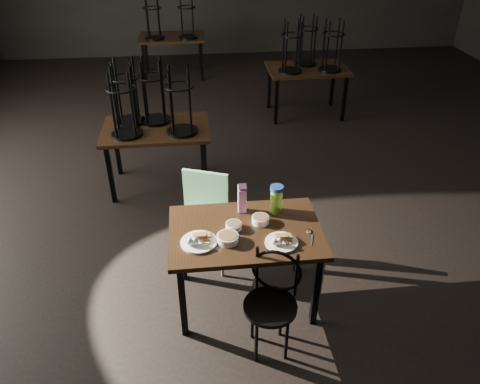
{
  "coord_description": "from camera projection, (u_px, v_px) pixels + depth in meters",
  "views": [
    {
      "loc": [
        -1.09,
        -4.28,
        2.98
      ],
      "look_at": [
        -0.72,
        -0.98,
        0.85
      ],
      "focal_mm": 35.0,
      "sensor_mm": 36.0,
      "label": 1
    }
  ],
  "objects": [
    {
      "name": "bowl_near",
      "position": [
        234.0,
        226.0,
        3.67
      ],
      "size": [
        0.13,
        0.13,
        0.05
      ],
      "color": "white",
      "rests_on": "main_table"
    },
    {
      "name": "plate_left",
      "position": [
        198.0,
        241.0,
        3.52
      ],
      "size": [
        0.28,
        0.28,
        0.09
      ],
      "color": "white",
      "rests_on": "main_table"
    },
    {
      "name": "bowl_far",
      "position": [
        260.0,
        219.0,
        3.73
      ],
      "size": [
        0.14,
        0.14,
        0.05
      ],
      "color": "white",
      "rests_on": "main_table"
    },
    {
      "name": "water_bottle",
      "position": [
        276.0,
        198.0,
        3.82
      ],
      "size": [
        0.12,
        0.12,
        0.24
      ],
      "color": "#88C53A",
      "rests_on": "main_table"
    },
    {
      "name": "bowl_big",
      "position": [
        228.0,
        238.0,
        3.53
      ],
      "size": [
        0.17,
        0.17,
        0.06
      ],
      "color": "white",
      "rests_on": "main_table"
    },
    {
      "name": "bentwood_chair",
      "position": [
        273.0,
        295.0,
        3.42
      ],
      "size": [
        0.45,
        0.44,
        0.84
      ],
      "rotation": [
        0.0,
        0.0,
        -0.4
      ],
      "color": "black",
      "rests_on": "ground"
    },
    {
      "name": "bg_table_left",
      "position": [
        153.0,
        124.0,
        5.24
      ],
      "size": [
        1.2,
        0.8,
        1.48
      ],
      "color": "black",
      "rests_on": "ground"
    },
    {
      "name": "main_table",
      "position": [
        246.0,
        238.0,
        3.71
      ],
      "size": [
        1.2,
        0.8,
        0.75
      ],
      "color": "black",
      "rests_on": "ground"
    },
    {
      "name": "bg_table_far",
      "position": [
        172.0,
        37.0,
        8.58
      ],
      "size": [
        1.2,
        0.8,
        1.48
      ],
      "color": "black",
      "rests_on": "ground"
    },
    {
      "name": "spoon",
      "position": [
        309.0,
        232.0,
        3.63
      ],
      "size": [
        0.06,
        0.21,
        0.01
      ],
      "color": "silver",
      "rests_on": "main_table"
    },
    {
      "name": "school_chair",
      "position": [
        202.0,
        213.0,
        4.21
      ],
      "size": [
        0.55,
        0.55,
        0.91
      ],
      "rotation": [
        0.0,
        0.0,
        -0.37
      ],
      "color": "#7EC48A",
      "rests_on": "ground"
    },
    {
      "name": "juice_carton",
      "position": [
        242.0,
        198.0,
        3.82
      ],
      "size": [
        0.07,
        0.07,
        0.27
      ],
      "color": "#991B75",
      "rests_on": "main_table"
    },
    {
      "name": "plate_right",
      "position": [
        281.0,
        241.0,
        3.52
      ],
      "size": [
        0.25,
        0.25,
        0.08
      ],
      "color": "white",
      "rests_on": "main_table"
    },
    {
      "name": "bg_table_right",
      "position": [
        308.0,
        66.0,
        7.03
      ],
      "size": [
        1.2,
        0.8,
        1.48
      ],
      "color": "black",
      "rests_on": "ground"
    }
  ]
}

